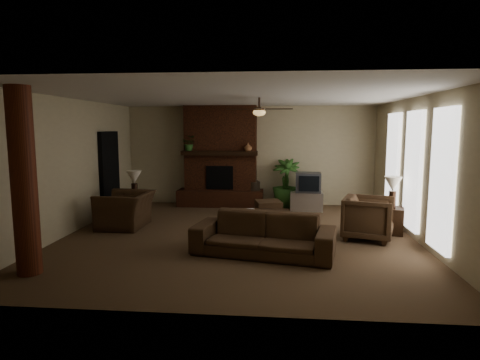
# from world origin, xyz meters

# --- Properties ---
(room_shell) EXTENTS (7.00, 7.00, 7.00)m
(room_shell) POSITION_xyz_m (0.00, 0.00, 1.40)
(room_shell) COLOR brown
(room_shell) RESTS_ON ground
(fireplace) EXTENTS (2.40, 0.70, 2.80)m
(fireplace) POSITION_xyz_m (-0.80, 3.22, 1.16)
(fireplace) COLOR #4E2514
(fireplace) RESTS_ON ground
(windows) EXTENTS (0.08, 3.65, 2.35)m
(windows) POSITION_xyz_m (3.45, 0.20, 1.35)
(windows) COLOR white
(windows) RESTS_ON ground
(log_column) EXTENTS (0.36, 0.36, 2.80)m
(log_column) POSITION_xyz_m (-2.95, -2.40, 1.40)
(log_column) COLOR #5C2817
(log_column) RESTS_ON ground
(doorway) EXTENTS (0.10, 1.00, 2.10)m
(doorway) POSITION_xyz_m (-3.44, 1.80, 1.05)
(doorway) COLOR black
(doorway) RESTS_ON ground
(ceiling_fan) EXTENTS (1.35, 1.35, 0.37)m
(ceiling_fan) POSITION_xyz_m (0.40, 0.30, 2.53)
(ceiling_fan) COLOR black
(ceiling_fan) RESTS_ON ceiling
(sofa) EXTENTS (2.52, 1.18, 0.95)m
(sofa) POSITION_xyz_m (0.55, -1.16, 0.47)
(sofa) COLOR #402C1B
(sofa) RESTS_ON ground
(armchair_left) EXTENTS (0.79, 1.20, 1.04)m
(armchair_left) POSITION_xyz_m (-2.56, 0.53, 0.52)
(armchair_left) COLOR #402C1B
(armchair_left) RESTS_ON ground
(armchair_right) EXTENTS (1.09, 1.13, 0.94)m
(armchair_right) POSITION_xyz_m (2.58, -0.00, 0.47)
(armchair_right) COLOR #402C1B
(armchair_right) RESTS_ON ground
(coffee_table) EXTENTS (1.20, 0.70, 0.43)m
(coffee_table) POSITION_xyz_m (0.41, 0.41, 0.37)
(coffee_table) COLOR black
(coffee_table) RESTS_ON ground
(ottoman) EXTENTS (0.72, 0.72, 0.40)m
(ottoman) POSITION_xyz_m (0.58, 1.82, 0.20)
(ottoman) COLOR #402C1B
(ottoman) RESTS_ON ground
(tv_stand) EXTENTS (0.88, 0.56, 0.50)m
(tv_stand) POSITION_xyz_m (1.58, 2.72, 0.25)
(tv_stand) COLOR silver
(tv_stand) RESTS_ON ground
(tv) EXTENTS (0.67, 0.56, 0.52)m
(tv) POSITION_xyz_m (1.60, 2.66, 0.76)
(tv) COLOR #37373A
(tv) RESTS_ON tv_stand
(floor_vase) EXTENTS (0.34, 0.34, 0.77)m
(floor_vase) POSITION_xyz_m (0.15, 3.15, 0.43)
(floor_vase) COLOR #2F241A
(floor_vase) RESTS_ON ground
(floor_plant) EXTENTS (0.93, 1.43, 0.75)m
(floor_plant) POSITION_xyz_m (1.03, 3.15, 0.37)
(floor_plant) COLOR #325E25
(floor_plant) RESTS_ON ground
(side_table_left) EXTENTS (0.66, 0.66, 0.55)m
(side_table_left) POSITION_xyz_m (-2.56, 1.14, 0.28)
(side_table_left) COLOR black
(side_table_left) RESTS_ON ground
(lamp_left) EXTENTS (0.42, 0.42, 0.65)m
(lamp_left) POSITION_xyz_m (-2.55, 1.10, 1.00)
(lamp_left) COLOR black
(lamp_left) RESTS_ON side_table_left
(side_table_right) EXTENTS (0.62, 0.62, 0.55)m
(side_table_right) POSITION_xyz_m (3.15, 0.49, 0.28)
(side_table_right) COLOR black
(side_table_right) RESTS_ON ground
(lamp_right) EXTENTS (0.38, 0.38, 0.65)m
(lamp_right) POSITION_xyz_m (3.15, 0.44, 1.00)
(lamp_right) COLOR black
(lamp_right) RESTS_ON side_table_right
(mantel_plant) EXTENTS (0.41, 0.45, 0.33)m
(mantel_plant) POSITION_xyz_m (-1.63, 2.97, 1.72)
(mantel_plant) COLOR #325E25
(mantel_plant) RESTS_ON fireplace
(mantel_vase) EXTENTS (0.28, 0.29, 0.22)m
(mantel_vase) POSITION_xyz_m (-0.01, 2.92, 1.67)
(mantel_vase) COLOR brown
(mantel_vase) RESTS_ON fireplace
(book_a) EXTENTS (0.20, 0.13, 0.29)m
(book_a) POSITION_xyz_m (0.14, 0.40, 0.57)
(book_a) COLOR #999999
(book_a) RESTS_ON coffee_table
(book_b) EXTENTS (0.20, 0.11, 0.29)m
(book_b) POSITION_xyz_m (0.62, 0.26, 0.58)
(book_b) COLOR #999999
(book_b) RESTS_ON coffee_table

